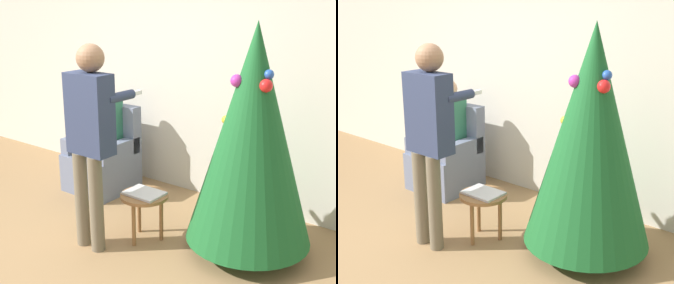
% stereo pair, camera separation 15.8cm
% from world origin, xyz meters
% --- Properties ---
extents(ground_plane, '(14.00, 14.00, 0.00)m').
position_xyz_m(ground_plane, '(0.00, 0.00, 0.00)').
color(ground_plane, '#99754C').
extents(wall_back, '(8.00, 0.06, 2.70)m').
position_xyz_m(wall_back, '(0.00, 2.23, 1.35)').
color(wall_back, beige).
rests_on(wall_back, ground_plane).
extents(christmas_tree, '(1.06, 1.06, 1.96)m').
position_xyz_m(christmas_tree, '(1.28, 1.36, 1.04)').
color(christmas_tree, brown).
rests_on(christmas_tree, ground_plane).
extents(armchair, '(0.67, 0.66, 0.96)m').
position_xyz_m(armchair, '(-0.73, 1.67, 0.34)').
color(armchair, slate).
rests_on(armchair, ground_plane).
extents(person_seated, '(0.36, 0.46, 1.25)m').
position_xyz_m(person_seated, '(-0.73, 1.64, 0.69)').
color(person_seated, '#6B604C').
rests_on(person_seated, ground_plane).
extents(person_standing, '(0.42, 0.57, 1.77)m').
position_xyz_m(person_standing, '(0.14, 0.66, 1.06)').
color(person_standing, '#6B604C').
rests_on(person_standing, ground_plane).
extents(side_stool, '(0.43, 0.43, 0.44)m').
position_xyz_m(side_stool, '(0.43, 1.00, 0.38)').
color(side_stool, olive).
rests_on(side_stool, ground_plane).
extents(laptop, '(0.34, 0.25, 0.02)m').
position_xyz_m(laptop, '(0.43, 1.00, 0.45)').
color(laptop, silver).
rests_on(laptop, side_stool).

